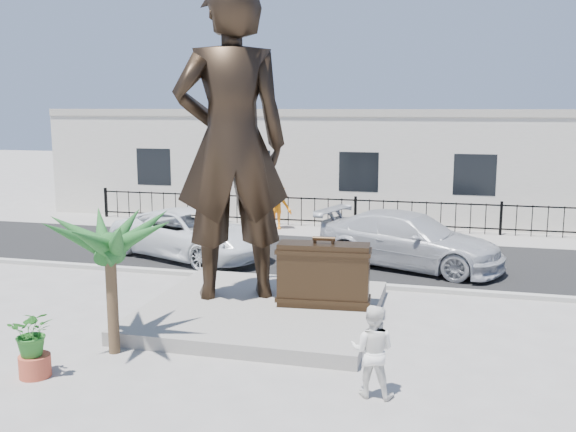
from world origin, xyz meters
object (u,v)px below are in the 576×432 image
(suitcase, at_px, (324,275))
(car_white, at_px, (191,234))
(statue, at_px, (232,144))
(tourist, at_px, (372,351))

(suitcase, distance_m, car_white, 7.19)
(suitcase, height_order, car_white, suitcase)
(statue, distance_m, tourist, 6.35)
(tourist, bearing_deg, suitcase, -63.87)
(suitcase, relative_size, car_white, 0.37)
(statue, bearing_deg, car_white, -80.41)
(statue, xyz_separation_m, suitcase, (2.25, -0.25, -2.92))
(suitcase, bearing_deg, statue, 169.15)
(tourist, bearing_deg, statue, -42.82)
(statue, relative_size, suitcase, 3.54)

